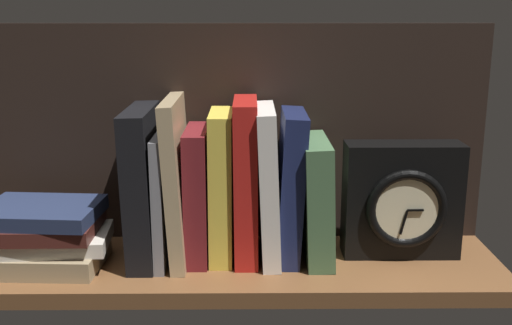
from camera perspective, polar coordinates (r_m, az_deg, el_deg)
name	(u,v)px	position (r cm, az deg, el deg)	size (l,w,h in cm)	color
ground_plane	(226,267)	(99.96, -2.79, -9.69)	(87.26, 23.35, 2.50)	brown
back_panel	(227,134)	(104.55, -2.69, 2.68)	(87.26, 1.20, 36.68)	black
book_black_skeptic	(144,184)	(98.61, -10.37, -2.01)	(4.04, 16.96, 24.13)	black
book_gray_chess	(164,195)	(98.65, -8.54, -3.03)	(1.60, 16.47, 20.49)	gray
book_tan_shortstories	(177,180)	(97.63, -7.30, -1.60)	(2.25, 16.99, 25.61)	tan
book_maroon_dawkins	(198,194)	(97.97, -5.42, -2.91)	(3.45, 13.16, 20.95)	maroon
book_yellow_seinlanguage	(222,186)	(97.34, -3.21, -2.18)	(3.54, 12.13, 23.58)	gold
book_red_requiem	(246,180)	(96.98, -0.93, -1.65)	(3.60, 13.58, 25.42)	red
book_white_catcher	(268,184)	(97.17, 1.13, -1.98)	(2.81, 15.24, 24.25)	silver
book_navy_bierce	(290,186)	(97.44, 3.18, -2.18)	(3.57, 13.38, 23.53)	#192147
book_green_romantic	(316,199)	(98.42, 5.58, -3.37)	(4.13, 15.46, 19.20)	#476B44
framed_clock	(402,201)	(101.05, 13.40, -3.47)	(18.50, 7.20, 18.50)	black
book_stack_side	(46,236)	(101.06, -18.88, -6.42)	(19.42, 14.11, 9.82)	#9E8966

